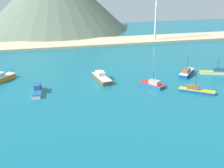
# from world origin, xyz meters

# --- Properties ---
(ground) EXTENTS (260.00, 280.00, 0.50)m
(ground) POSITION_xyz_m (0.00, 30.00, -0.25)
(ground) COLOR #146B7F
(fishing_boat_0) EXTENTS (3.11, 8.99, 2.68)m
(fishing_boat_0) POSITION_xyz_m (-18.51, 48.10, 0.99)
(fishing_boat_0) COLOR silver
(fishing_boat_0) RESTS_ON ground
(fishing_boat_1) EXTENTS (4.77, 11.11, 5.40)m
(fishing_boat_1) POSITION_xyz_m (2.07, 54.73, 0.99)
(fishing_boat_1) COLOR brown
(fishing_boat_1) RESTS_ON ground
(fishing_boat_3) EXTENTS (8.40, 8.94, 6.52)m
(fishing_boat_3) POSITION_xyz_m (31.51, 53.14, 0.95)
(fishing_boat_3) COLOR #14478C
(fishing_boat_3) RESTS_ON ground
(fishing_boat_4) EXTENTS (6.76, 8.52, 4.74)m
(fishing_boat_4) POSITION_xyz_m (16.30, 45.60, 0.79)
(fishing_boat_4) COLOR #1E5BA8
(fishing_boat_4) RESTS_ON ground
(fishing_boat_7) EXTENTS (8.47, 9.15, 3.06)m
(fishing_boat_7) POSITION_xyz_m (-29.81, 61.82, 1.08)
(fishing_boat_7) COLOR orange
(fishing_boat_7) RESTS_ON ground
(fishing_boat_9) EXTENTS (9.64, 7.75, 6.66)m
(fishing_boat_9) POSITION_xyz_m (26.85, 37.84, 0.75)
(fishing_boat_9) COLOR #14478C
(fishing_boat_9) RESTS_ON ground
(fishing_boat_10) EXTENTS (11.12, 5.38, 5.98)m
(fishing_boat_10) POSITION_xyz_m (42.50, 51.90, 0.86)
(fishing_boat_10) COLOR silver
(fishing_boat_10) RESTS_ON ground
(beach_strip) EXTENTS (247.00, 17.13, 1.20)m
(beach_strip) POSITION_xyz_m (0.00, 109.11, 0.60)
(beach_strip) COLOR beige
(beach_strip) RESTS_ON ground
(radio_tower) EXTENTS (2.94, 2.35, 29.39)m
(radio_tower) POSITION_xyz_m (40.19, 105.87, 14.99)
(radio_tower) COLOR silver
(radio_tower) RESTS_ON ground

